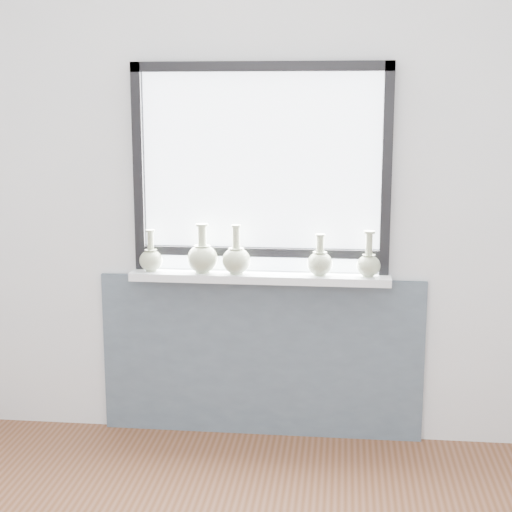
# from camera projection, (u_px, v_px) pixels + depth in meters

# --- Properties ---
(back_wall) EXTENTS (3.60, 0.02, 2.60)m
(back_wall) POSITION_uv_depth(u_px,v_px,m) (262.00, 192.00, 4.00)
(back_wall) COLOR silver
(back_wall) RESTS_ON ground
(apron_panel) EXTENTS (1.70, 0.03, 0.86)m
(apron_panel) POSITION_uv_depth(u_px,v_px,m) (261.00, 357.00, 4.14)
(apron_panel) COLOR #4E5C6B
(apron_panel) RESTS_ON ground
(windowsill) EXTENTS (1.32, 0.18, 0.04)m
(windowsill) POSITION_uv_depth(u_px,v_px,m) (260.00, 277.00, 3.98)
(windowsill) COLOR white
(windowsill) RESTS_ON apron_panel
(window) EXTENTS (1.30, 0.06, 1.05)m
(window) POSITION_uv_depth(u_px,v_px,m) (261.00, 165.00, 3.94)
(window) COLOR black
(window) RESTS_ON windowsill
(vase_a) EXTENTS (0.12, 0.12, 0.21)m
(vase_a) POSITION_uv_depth(u_px,v_px,m) (151.00, 258.00, 4.02)
(vase_a) COLOR #A7B38E
(vase_a) RESTS_ON windowsill
(vase_b) EXTENTS (0.16, 0.16, 0.25)m
(vase_b) POSITION_uv_depth(u_px,v_px,m) (202.00, 257.00, 3.98)
(vase_b) COLOR #A7B38E
(vase_b) RESTS_ON windowsill
(vase_c) EXTENTS (0.15, 0.15, 0.25)m
(vase_c) POSITION_uv_depth(u_px,v_px,m) (236.00, 259.00, 3.95)
(vase_c) COLOR #A7B38E
(vase_c) RESTS_ON windowsill
(vase_d) EXTENTS (0.13, 0.13, 0.21)m
(vase_d) POSITION_uv_depth(u_px,v_px,m) (320.00, 262.00, 3.92)
(vase_d) COLOR #A7B38E
(vase_d) RESTS_ON windowsill
(vase_e) EXTENTS (0.12, 0.12, 0.23)m
(vase_e) POSITION_uv_depth(u_px,v_px,m) (369.00, 263.00, 3.89)
(vase_e) COLOR #A7B38E
(vase_e) RESTS_ON windowsill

